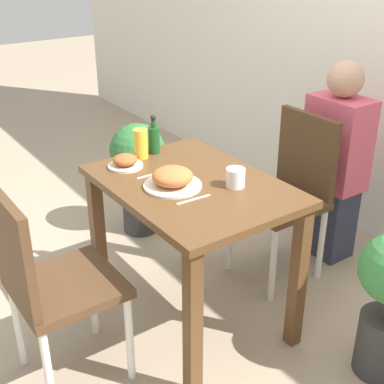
% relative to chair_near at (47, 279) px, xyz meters
% --- Properties ---
extents(ground_plane, '(16.00, 16.00, 0.00)m').
position_rel_chair_near_xyz_m(ground_plane, '(0.00, 0.71, -0.52)').
color(ground_plane, tan).
extents(dining_table, '(0.94, 0.68, 0.76)m').
position_rel_chair_near_xyz_m(dining_table, '(0.00, 0.71, 0.10)').
color(dining_table, brown).
rests_on(dining_table, ground_plane).
extents(chair_near, '(0.42, 0.42, 0.92)m').
position_rel_chair_near_xyz_m(chair_near, '(0.00, 0.00, 0.00)').
color(chair_near, '#4C331E').
rests_on(chair_near, ground_plane).
extents(chair_far, '(0.42, 0.42, 0.92)m').
position_rel_chair_near_xyz_m(chair_far, '(-0.06, 1.40, 0.00)').
color(chair_far, '#4C331E').
rests_on(chair_far, ground_plane).
extents(food_plate, '(0.26, 0.26, 0.09)m').
position_rel_chair_near_xyz_m(food_plate, '(-0.01, 0.61, 0.28)').
color(food_plate, beige).
rests_on(food_plate, dining_table).
extents(side_plate, '(0.17, 0.17, 0.06)m').
position_rel_chair_near_xyz_m(side_plate, '(-0.32, 0.55, 0.27)').
color(side_plate, beige).
rests_on(side_plate, dining_table).
extents(drink_cup, '(0.08, 0.08, 0.09)m').
position_rel_chair_near_xyz_m(drink_cup, '(0.15, 0.84, 0.28)').
color(drink_cup, white).
rests_on(drink_cup, dining_table).
extents(juice_glass, '(0.07, 0.07, 0.15)m').
position_rel_chair_near_xyz_m(juice_glass, '(-0.38, 0.67, 0.31)').
color(juice_glass, gold).
rests_on(juice_glass, dining_table).
extents(sauce_bottle, '(0.06, 0.06, 0.20)m').
position_rel_chair_near_xyz_m(sauce_bottle, '(-0.40, 0.76, 0.32)').
color(sauce_bottle, '#194C23').
rests_on(sauce_bottle, dining_table).
extents(fork_utensil, '(0.01, 0.18, 0.00)m').
position_rel_chair_near_xyz_m(fork_utensil, '(-0.17, 0.61, 0.24)').
color(fork_utensil, silver).
rests_on(fork_utensil, dining_table).
extents(spoon_utensil, '(0.02, 0.17, 0.00)m').
position_rel_chair_near_xyz_m(spoon_utensil, '(0.15, 0.61, 0.24)').
color(spoon_utensil, silver).
rests_on(spoon_utensil, dining_table).
extents(potted_plant_left, '(0.35, 0.35, 0.73)m').
position_rel_chair_near_xyz_m(potted_plant_left, '(-0.93, 0.95, -0.08)').
color(potted_plant_left, '#333333').
rests_on(potted_plant_left, ground_plane).
extents(person_figure, '(0.34, 0.22, 1.17)m').
position_rel_chair_near_xyz_m(person_figure, '(-0.05, 1.74, 0.06)').
color(person_figure, '#2D3347').
rests_on(person_figure, ground_plane).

